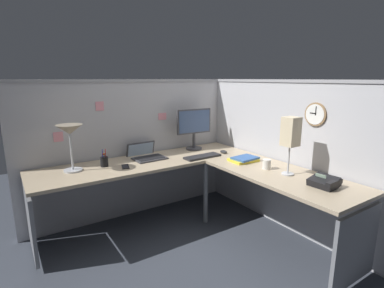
{
  "coord_description": "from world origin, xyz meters",
  "views": [
    {
      "loc": [
        -1.64,
        -2.3,
        1.59
      ],
      "look_at": [
        0.01,
        0.2,
        0.92
      ],
      "focal_mm": 27.35,
      "sensor_mm": 36.0,
      "label": 1
    }
  ],
  "objects_px": {
    "laptop": "(146,155)",
    "keyboard": "(202,157)",
    "cell_phone": "(125,167)",
    "computer_mouse": "(224,152)",
    "wall_clock": "(316,114)",
    "desk_lamp_dome": "(70,133)",
    "book_stack": "(244,159)",
    "desk_lamp_paper": "(291,133)",
    "coffee_mug": "(267,164)",
    "office_phone": "(325,182)",
    "monitor": "(194,126)",
    "pen_cup": "(104,161)"
  },
  "relations": [
    {
      "from": "pen_cup",
      "to": "coffee_mug",
      "type": "xyz_separation_m",
      "value": [
        1.29,
        -0.95,
        -0.0
      ]
    },
    {
      "from": "monitor",
      "to": "desk_lamp_paper",
      "type": "height_order",
      "value": "desk_lamp_paper"
    },
    {
      "from": "wall_clock",
      "to": "cell_phone",
      "type": "bearing_deg",
      "value": 144.51
    },
    {
      "from": "book_stack",
      "to": "desk_lamp_dome",
      "type": "bearing_deg",
      "value": 158.12
    },
    {
      "from": "computer_mouse",
      "to": "coffee_mug",
      "type": "bearing_deg",
      "value": -93.51
    },
    {
      "from": "keyboard",
      "to": "cell_phone",
      "type": "distance_m",
      "value": 0.86
    },
    {
      "from": "desk_lamp_dome",
      "to": "office_phone",
      "type": "relative_size",
      "value": 2.07
    },
    {
      "from": "computer_mouse",
      "to": "desk_lamp_paper",
      "type": "distance_m",
      "value": 1.0
    },
    {
      "from": "laptop",
      "to": "wall_clock",
      "type": "xyz_separation_m",
      "value": [
        1.15,
        -1.28,
        0.51
      ]
    },
    {
      "from": "keyboard",
      "to": "coffee_mug",
      "type": "distance_m",
      "value": 0.74
    },
    {
      "from": "monitor",
      "to": "office_phone",
      "type": "xyz_separation_m",
      "value": [
        0.17,
        -1.65,
        -0.26
      ]
    },
    {
      "from": "computer_mouse",
      "to": "wall_clock",
      "type": "xyz_separation_m",
      "value": [
        0.31,
        -0.95,
        0.52
      ]
    },
    {
      "from": "office_phone",
      "to": "keyboard",
      "type": "bearing_deg",
      "value": 103.68
    },
    {
      "from": "desk_lamp_paper",
      "to": "coffee_mug",
      "type": "distance_m",
      "value": 0.4
    },
    {
      "from": "coffee_mug",
      "to": "desk_lamp_dome",
      "type": "bearing_deg",
      "value": 148.59
    },
    {
      "from": "desk_lamp_dome",
      "to": "coffee_mug",
      "type": "bearing_deg",
      "value": -31.41
    },
    {
      "from": "desk_lamp_paper",
      "to": "office_phone",
      "type": "bearing_deg",
      "value": -90.73
    },
    {
      "from": "laptop",
      "to": "book_stack",
      "type": "xyz_separation_m",
      "value": [
        0.81,
        -0.72,
        -0.0
      ]
    },
    {
      "from": "laptop",
      "to": "wall_clock",
      "type": "height_order",
      "value": "wall_clock"
    },
    {
      "from": "computer_mouse",
      "to": "coffee_mug",
      "type": "xyz_separation_m",
      "value": [
        -0.04,
        -0.71,
        0.03
      ]
    },
    {
      "from": "desk_lamp_dome",
      "to": "book_stack",
      "type": "distance_m",
      "value": 1.75
    },
    {
      "from": "computer_mouse",
      "to": "desk_lamp_paper",
      "type": "height_order",
      "value": "desk_lamp_paper"
    },
    {
      "from": "cell_phone",
      "to": "wall_clock",
      "type": "height_order",
      "value": "wall_clock"
    },
    {
      "from": "laptop",
      "to": "cell_phone",
      "type": "distance_m",
      "value": 0.4
    },
    {
      "from": "keyboard",
      "to": "cell_phone",
      "type": "height_order",
      "value": "keyboard"
    },
    {
      "from": "laptop",
      "to": "desk_lamp_dome",
      "type": "height_order",
      "value": "desk_lamp_dome"
    },
    {
      "from": "laptop",
      "to": "keyboard",
      "type": "bearing_deg",
      "value": -34.49
    },
    {
      "from": "monitor",
      "to": "wall_clock",
      "type": "bearing_deg",
      "value": -69.22
    },
    {
      "from": "monitor",
      "to": "computer_mouse",
      "type": "bearing_deg",
      "value": -63.09
    },
    {
      "from": "coffee_mug",
      "to": "cell_phone",
      "type": "bearing_deg",
      "value": 143.98
    },
    {
      "from": "coffee_mug",
      "to": "wall_clock",
      "type": "bearing_deg",
      "value": -33.78
    },
    {
      "from": "computer_mouse",
      "to": "wall_clock",
      "type": "distance_m",
      "value": 1.12
    },
    {
      "from": "monitor",
      "to": "coffee_mug",
      "type": "relative_size",
      "value": 5.21
    },
    {
      "from": "laptop",
      "to": "computer_mouse",
      "type": "relative_size",
      "value": 3.78
    },
    {
      "from": "keyboard",
      "to": "computer_mouse",
      "type": "relative_size",
      "value": 4.13
    },
    {
      "from": "desk_lamp_paper",
      "to": "keyboard",
      "type": "bearing_deg",
      "value": 109.19
    },
    {
      "from": "book_stack",
      "to": "desk_lamp_paper",
      "type": "relative_size",
      "value": 0.56
    },
    {
      "from": "laptop",
      "to": "keyboard",
      "type": "height_order",
      "value": "laptop"
    },
    {
      "from": "computer_mouse",
      "to": "wall_clock",
      "type": "height_order",
      "value": "wall_clock"
    },
    {
      "from": "pen_cup",
      "to": "desk_lamp_paper",
      "type": "xyz_separation_m",
      "value": [
        1.33,
        -1.17,
        0.33
      ]
    },
    {
      "from": "office_phone",
      "to": "coffee_mug",
      "type": "relative_size",
      "value": 2.23
    },
    {
      "from": "computer_mouse",
      "to": "office_phone",
      "type": "distance_m",
      "value": 1.3
    },
    {
      "from": "cell_phone",
      "to": "book_stack",
      "type": "relative_size",
      "value": 0.48
    },
    {
      "from": "laptop",
      "to": "office_phone",
      "type": "relative_size",
      "value": 1.83
    },
    {
      "from": "keyboard",
      "to": "book_stack",
      "type": "height_order",
      "value": "book_stack"
    },
    {
      "from": "monitor",
      "to": "desk_lamp_dome",
      "type": "height_order",
      "value": "monitor"
    },
    {
      "from": "desk_lamp_dome",
      "to": "desk_lamp_paper",
      "type": "distance_m",
      "value": 2.01
    },
    {
      "from": "office_phone",
      "to": "coffee_mug",
      "type": "xyz_separation_m",
      "value": [
        -0.03,
        0.59,
        0.01
      ]
    },
    {
      "from": "monitor",
      "to": "desk_lamp_dome",
      "type": "bearing_deg",
      "value": -176.15
    },
    {
      "from": "desk_lamp_dome",
      "to": "coffee_mug",
      "type": "relative_size",
      "value": 4.64
    }
  ]
}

